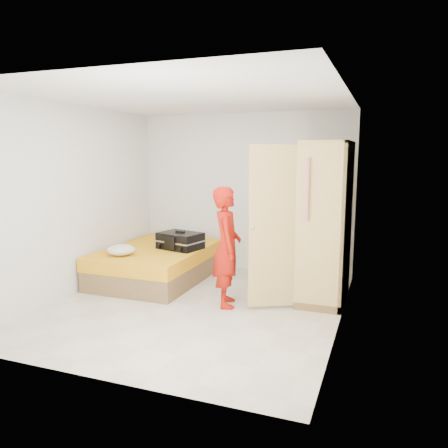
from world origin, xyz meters
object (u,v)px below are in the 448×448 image
at_px(suitcase, 180,241).
at_px(round_cushion, 121,250).
at_px(bed, 157,263).
at_px(wardrobe, 322,226).
at_px(person, 227,247).

height_order(suitcase, round_cushion, suitcase).
distance_m(bed, round_cushion, 0.73).
bearing_deg(round_cushion, wardrobe, 11.40).
height_order(wardrobe, round_cushion, wardrobe).
relative_size(wardrobe, person, 1.37).
xyz_separation_m(bed, person, (1.41, -0.72, 0.52)).
xyz_separation_m(person, round_cushion, (-1.66, 0.11, -0.19)).
height_order(bed, person, person).
bearing_deg(suitcase, person, -22.67).
distance_m(person, round_cushion, 1.67).
height_order(wardrobe, suitcase, wardrobe).
height_order(bed, suitcase, suitcase).
bearing_deg(wardrobe, person, -148.56).
relative_size(bed, round_cushion, 5.03).
xyz_separation_m(wardrobe, suitcase, (-2.14, 0.13, -0.38)).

